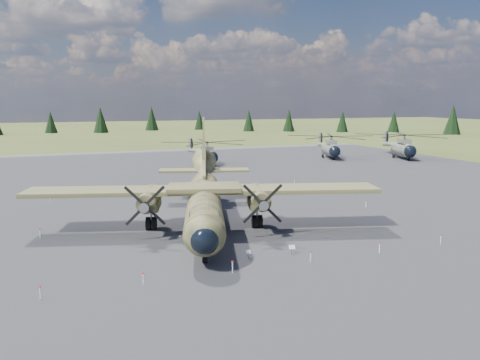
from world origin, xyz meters
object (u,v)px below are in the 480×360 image
object	(u,v)px
transport_plane	(204,196)
helicopter_near	(206,148)
helicopter_far	(403,141)
helicopter_mid	(331,142)

from	to	relation	value
transport_plane	helicopter_near	world-z (taller)	transport_plane
helicopter_far	transport_plane	bearing A→B (deg)	-125.67
transport_plane	helicopter_far	size ratio (longest dim) A/B	1.22
helicopter_far	helicopter_near	bearing A→B (deg)	-168.75
transport_plane	helicopter_mid	xyz separation A→B (m)	(39.51, 42.28, 0.37)
helicopter_near	helicopter_far	bearing A→B (deg)	-11.71
transport_plane	helicopter_near	size ratio (longest dim) A/B	1.52
helicopter_near	helicopter_far	world-z (taller)	helicopter_far
transport_plane	helicopter_far	xyz separation A→B (m)	(52.92, 36.40, 0.61)
transport_plane	helicopter_near	bearing A→B (deg)	89.48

